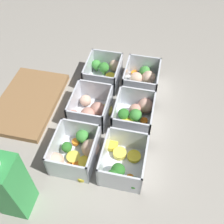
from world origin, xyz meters
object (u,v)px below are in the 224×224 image
Objects in this scene: container_near_center at (135,114)px; container_far_left at (76,152)px; container_near_left at (122,163)px; container_far_right at (105,72)px; container_near_right at (141,79)px; juice_carton at (9,186)px; container_far_center at (89,110)px.

container_near_center is 1.00× the size of container_far_left.
container_near_left is 0.35m from container_far_right.
container_near_right is 0.89× the size of container_far_right.
container_near_right is 0.68× the size of juice_carton.
container_near_center is (0.17, -0.01, 0.00)m from container_near_left.
container_near_center is at bearing -2.05° from container_near_left.
container_near_center is 1.02× the size of container_far_center.
container_far_right is at bearing -2.24° from container_far_center.
juice_carton is (-0.15, 0.09, 0.07)m from container_far_left.
container_far_left is (-0.16, 0.13, -0.00)m from container_near_center.
juice_carton is (-0.48, 0.10, 0.07)m from container_far_right.
container_far_left and container_far_center have the same top height.
container_near_right and container_far_left have the same top height.
juice_carton reaches higher than container_far_center.
container_near_left is 0.13m from container_far_left.
container_near_right and container_far_center have the same top height.
juice_carton reaches higher than container_near_right.
container_far_right is 0.76× the size of juice_carton.
container_far_left is at bearing 157.97° from container_near_right.
juice_carton reaches higher than container_near_center.
container_far_center is 0.32m from juice_carton.
container_near_center is at bearing -84.15° from container_far_center.
container_far_left is 0.32m from container_far_right.
container_far_right is at bearing -0.32° from container_far_left.
container_far_center is at bearing 141.34° from container_near_right.
container_near_center is 0.21m from container_far_right.
container_near_right is 0.94× the size of container_far_left.
container_near_left is at bearing 179.85° from container_near_right.
container_far_center is at bearing -16.35° from juice_carton.
container_near_left is 0.96× the size of container_far_right.
juice_carton is at bearing 148.33° from container_far_left.
container_far_right is 0.49m from juice_carton.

